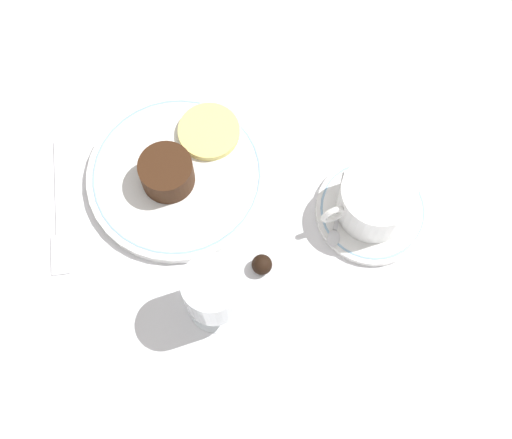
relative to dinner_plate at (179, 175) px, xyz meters
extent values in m
plane|color=white|center=(0.00, 0.02, -0.01)|extent=(3.00, 3.00, 0.00)
cylinder|color=white|center=(0.00, 0.00, 0.00)|extent=(0.23, 0.23, 0.01)
torus|color=#8CB2D1|center=(0.00, 0.00, 0.00)|extent=(0.21, 0.21, 0.00)
cylinder|color=white|center=(-0.21, 0.13, 0.00)|extent=(0.14, 0.14, 0.01)
torus|color=#8CB2D1|center=(-0.21, 0.13, 0.00)|extent=(0.13, 0.13, 0.00)
cylinder|color=white|center=(-0.21, 0.13, 0.03)|extent=(0.09, 0.09, 0.06)
cylinder|color=#331E0F|center=(-0.21, 0.13, 0.04)|extent=(0.08, 0.08, 0.05)
torus|color=white|center=(-0.15, 0.13, 0.04)|extent=(0.03, 0.01, 0.04)
cube|color=silver|center=(-0.18, 0.10, 0.00)|extent=(0.05, 0.07, 0.00)
ellipsoid|color=silver|center=(-0.15, 0.15, 0.00)|extent=(0.02, 0.03, 0.00)
cylinder|color=silver|center=(0.01, 0.17, -0.01)|extent=(0.06, 0.06, 0.01)
cylinder|color=silver|center=(0.01, 0.17, 0.02)|extent=(0.01, 0.01, 0.04)
cylinder|color=silver|center=(0.01, 0.17, 0.07)|extent=(0.07, 0.07, 0.07)
cylinder|color=maroon|center=(0.01, 0.17, 0.05)|extent=(0.06, 0.06, 0.04)
cube|color=silver|center=(0.15, -0.04, -0.01)|extent=(0.04, 0.13, 0.01)
cube|color=silver|center=(0.17, 0.05, -0.01)|extent=(0.03, 0.05, 0.01)
cylinder|color=#381E0F|center=(0.01, 0.00, 0.03)|extent=(0.07, 0.07, 0.04)
cylinder|color=#EFE075|center=(-0.05, -0.04, 0.01)|extent=(0.08, 0.08, 0.01)
sphere|color=black|center=(-0.05, 0.15, 0.00)|extent=(0.03, 0.03, 0.03)
camera|label=1|loc=(0.04, 0.38, 0.82)|focal=50.00mm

